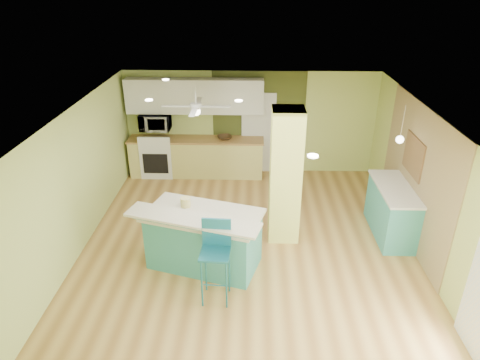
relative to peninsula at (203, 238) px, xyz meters
name	(u,v)px	position (x,y,z in m)	size (l,w,h in m)	color
floor	(248,250)	(0.75, 0.43, -0.53)	(6.00, 7.00, 0.01)	olive
ceiling	(249,117)	(0.75, 0.43, 1.98)	(6.00, 7.00, 0.01)	white
wall_back	(250,123)	(0.75, 3.94, 0.72)	(6.00, 0.01, 2.50)	#BCCE6E
wall_front	(245,357)	(0.75, -3.07, 0.72)	(6.00, 0.01, 2.50)	#BCCE6E
wall_left	(72,186)	(-2.26, 0.43, 0.72)	(0.01, 7.00, 2.50)	#BCCE6E
wall_right	(429,191)	(3.75, 0.43, 0.72)	(0.01, 7.00, 2.50)	#BCCE6E
wood_panel	(416,176)	(3.73, 1.03, 0.72)	(0.02, 3.40, 2.50)	#8C7350
olive_accent	(259,123)	(0.95, 3.92, 0.72)	(2.20, 0.02, 2.50)	#42491D
interior_door	(258,133)	(0.95, 3.89, 0.47)	(0.82, 0.05, 2.00)	silver
column	(285,176)	(1.40, 0.93, 0.72)	(0.55, 0.55, 2.50)	#DCE46A
kitchen_run	(197,157)	(-0.55, 3.63, -0.06)	(3.25, 0.63, 0.94)	#C7BE68
stove	(158,157)	(-1.50, 3.62, -0.07)	(0.76, 0.66, 1.08)	white
upper_cabinets	(195,96)	(-0.55, 3.75, 1.42)	(3.20, 0.34, 0.80)	silver
microwave	(155,122)	(-1.50, 3.63, 0.82)	(0.70, 0.48, 0.39)	silver
ceiling_fan	(196,107)	(-0.35, 2.43, 1.55)	(1.41, 1.41, 0.61)	silver
pendant_lamp	(400,139)	(3.40, 1.18, 1.36)	(0.14, 0.14, 0.69)	silver
wall_decor	(414,156)	(3.71, 1.23, 1.02)	(0.03, 0.90, 0.70)	brown
peninsula	(203,238)	(0.00, 0.00, 0.00)	(2.25, 1.66, 1.14)	teal
bar_stool	(216,248)	(0.28, -0.77, 0.35)	(0.46, 0.46, 1.31)	#1C687F
side_counter	(392,211)	(3.45, 1.07, -0.03)	(0.66, 1.55, 0.99)	teal
fruit_bowl	(225,138)	(0.14, 3.62, 0.45)	(0.35, 0.35, 0.09)	#3D2B19
canister	(186,202)	(-0.31, 0.26, 0.54)	(0.17, 0.17, 0.15)	yellow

